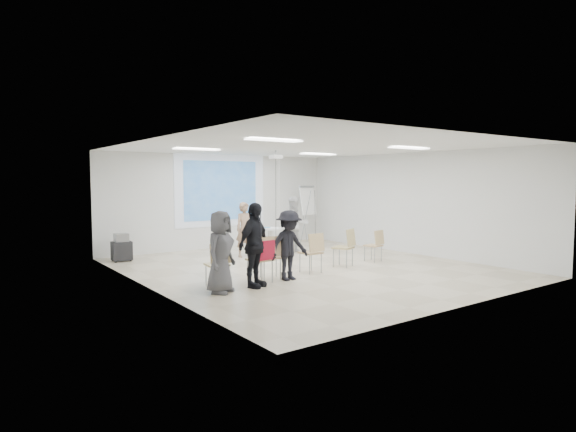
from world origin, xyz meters
TOP-DOWN VIEW (x-y plane):
  - floor at (0.00, 0.00)m, footprint 8.00×9.00m
  - ceiling at (0.00, 0.00)m, footprint 8.00×9.00m
  - wall_back at (0.00, 4.55)m, footprint 8.00×0.10m
  - wall_left at (-4.05, 0.00)m, footprint 0.10×9.00m
  - wall_right at (4.05, 0.00)m, footprint 0.10×9.00m
  - projection_halo at (0.00, 4.49)m, footprint 3.20×0.01m
  - projection_image at (0.00, 4.47)m, footprint 2.60×0.01m
  - pedestal_table at (0.35, 2.17)m, footprint 0.68×0.68m
  - player_left at (-0.36, 2.39)m, footprint 0.68×0.49m
  - player_right at (1.27, 2.19)m, footprint 1.13×1.05m
  - controller_left at (-0.18, 2.64)m, footprint 0.05×0.12m
  - controller_right at (1.09, 2.44)m, footprint 0.08×0.11m
  - chair_far_left at (-2.83, -0.69)m, footprint 0.48×0.51m
  - chair_left_mid at (-1.87, -0.85)m, footprint 0.49×0.53m
  - chair_left_inner at (-1.50, -0.64)m, footprint 0.59×0.61m
  - chair_center at (-0.31, -0.62)m, footprint 0.46×0.49m
  - chair_right_inner at (0.89, -0.47)m, footprint 0.61×0.63m
  - chair_right_far at (2.07, -0.36)m, footprint 0.47×0.49m
  - red_jacket at (-1.87, -0.99)m, footprint 0.43×0.12m
  - laptop at (-1.47, -0.54)m, footprint 0.42×0.36m
  - audience_left at (-2.21, -1.09)m, footprint 1.35×1.14m
  - audience_mid at (-1.23, -0.93)m, footprint 1.16×0.69m
  - audience_outer at (-3.00, -1.12)m, footprint 1.05×0.97m
  - flipchart_easel at (2.98, 3.75)m, footprint 0.85×0.66m
  - av_cart at (-3.45, 3.72)m, footprint 0.52×0.43m
  - ceiling_projector at (0.10, 1.49)m, footprint 0.30×0.25m
  - fluor_panel_nw at (-2.00, 2.00)m, footprint 1.20×0.30m
  - fluor_panel_ne at (2.00, 2.00)m, footprint 1.20×0.30m
  - fluor_panel_sw at (-2.00, -1.50)m, footprint 1.20×0.30m
  - fluor_panel_se at (2.00, -1.50)m, footprint 1.20×0.30m

SIDE VIEW (x-z plane):
  - floor at x=0.00m, z-range -0.10..0.00m
  - av_cart at x=-3.45m, z-range -0.03..0.72m
  - pedestal_table at x=0.35m, z-range 0.05..0.87m
  - chair_right_far at x=2.07m, z-range 0.08..0.93m
  - laptop at x=-1.47m, z-range 0.51..0.53m
  - chair_far_left at x=-2.83m, z-range 0.08..1.01m
  - chair_center at x=-0.31m, z-range 0.09..1.04m
  - chair_right_inner at x=0.89m, z-range 0.09..1.05m
  - chair_left_inner at x=-1.50m, z-range 0.09..1.06m
  - chair_left_mid at x=-1.87m, z-range 0.09..1.08m
  - red_jacket at x=-1.87m, z-range 0.52..0.92m
  - audience_mid at x=-1.23m, z-range 0.00..1.74m
  - player_left at x=-0.36m, z-range 0.00..1.77m
  - audience_outer at x=-3.00m, z-range 0.00..1.80m
  - player_right at x=1.27m, z-range 0.00..1.87m
  - audience_left at x=-2.21m, z-range 0.00..1.99m
  - controller_left at x=-0.18m, z-range 1.15..1.19m
  - controller_right at x=1.09m, z-range 1.25..1.28m
  - flipchart_easel at x=2.98m, z-range 0.47..2.46m
  - wall_back at x=0.00m, z-range 0.00..3.00m
  - wall_left at x=-4.05m, z-range 0.00..3.00m
  - wall_right at x=4.05m, z-range 0.00..3.00m
  - projection_halo at x=0.00m, z-range 0.70..3.00m
  - projection_image at x=0.00m, z-range 0.90..2.80m
  - ceiling_projector at x=0.10m, z-range 1.19..4.19m
  - fluor_panel_nw at x=-2.00m, z-range 2.96..2.98m
  - fluor_panel_ne at x=2.00m, z-range 2.96..2.98m
  - fluor_panel_sw at x=-2.00m, z-range 2.96..2.98m
  - fluor_panel_se at x=2.00m, z-range 2.96..2.98m
  - ceiling at x=0.00m, z-range 3.00..3.10m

